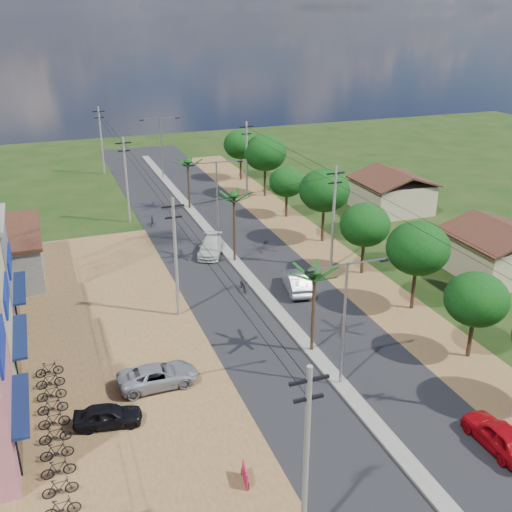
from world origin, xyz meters
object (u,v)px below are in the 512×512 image
Objects in this scene: car_parked_dark at (108,416)px; moto_rider_east at (510,447)px; car_white_far at (211,247)px; car_silver_mid at (297,282)px; roadside_sign at (245,475)px; car_parked_silver at (158,376)px; car_red_near at (499,436)px; parked_scooter_row at (55,427)px.

moto_rider_east is (18.72, -9.35, -0.14)m from car_parked_dark.
car_parked_dark is at bearing -96.07° from car_white_far.
car_parked_dark is (-16.32, -11.78, -0.16)m from car_silver_mid.
car_white_far reaches higher than roadside_sign.
car_silver_mid is at bearing -56.02° from car_parked_silver.
car_red_near is 19.06m from car_parked_silver.
parked_scooter_row is at bearing -22.90° from car_red_near.
car_silver_mid reaches higher than roadside_sign.
car_red_near is 23.05m from parked_scooter_row.
roadside_sign is at bearing -79.86° from car_white_far.
car_red_near is at bearing -105.40° from car_parked_dark.
car_white_far reaches higher than car_parked_dark.
roadside_sign is (-13.20, 2.75, -0.01)m from moto_rider_east.
car_silver_mid is at bearing -44.33° from car_parked_dark.
parked_scooter_row is at bearing 149.87° from roadside_sign.
car_white_far is 31.54m from moto_rider_east.
car_white_far is 25.94m from parked_scooter_row.
roadside_sign is (5.52, -6.60, -0.15)m from car_parked_dark.
moto_rider_east is (15.43, -12.06, -0.19)m from car_parked_silver.
car_parked_dark is 0.30× the size of parked_scooter_row.
parked_scooter_row reaches higher than moto_rider_east.
car_parked_silver reaches higher than moto_rider_east.
parked_scooter_row is (-21.47, 9.49, 0.02)m from moto_rider_east.
car_silver_mid is 0.99× the size of car_parked_silver.
car_parked_silver is 4.27m from car_parked_dark.
moto_rider_east is (0.20, -0.61, -0.27)m from car_red_near.
car_silver_mid is at bearing 68.60° from roadside_sign.
car_silver_mid is 0.39× the size of parked_scooter_row.
car_parked_silver is at bearing -37.17° from car_red_near.
car_red_near is 13.18m from roadside_sign.
moto_rider_east is at bearing -2.73° from roadside_sign.
roadside_sign is at bearing 70.92° from car_silver_mid.
car_parked_silver is at bearing 46.17° from car_silver_mid.
car_silver_mid is 2.60× the size of moto_rider_east.
roadside_sign is at bearing -9.59° from car_red_near.
parked_scooter_row is at bearing -23.39° from moto_rider_east.
car_white_far is at bearing -78.09° from car_red_near.
roadside_sign is (-10.80, -18.38, -0.31)m from car_silver_mid.
car_red_near is 20.63m from car_silver_mid.
car_red_near is at bearing 107.48° from car_silver_mid.
car_parked_dark is at bearing 47.18° from car_silver_mid.
car_white_far is 1.01× the size of car_parked_silver.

